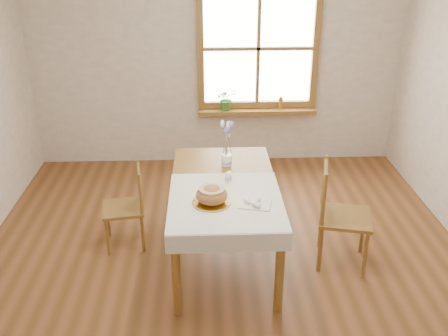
{
  "coord_description": "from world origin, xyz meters",
  "views": [
    {
      "loc": [
        -0.16,
        -3.49,
        2.68
      ],
      "look_at": [
        0.0,
        0.3,
        0.9
      ],
      "focal_mm": 40.0,
      "sensor_mm": 36.0,
      "label": 1
    }
  ],
  "objects_px": {
    "dining_table": "(224,193)",
    "chair_right": "(345,216)",
    "chair_left": "(123,207)",
    "bread_plate": "(212,202)",
    "flower_vase": "(227,161)"
  },
  "relations": [
    {
      "from": "chair_left",
      "to": "flower_vase",
      "type": "height_order",
      "value": "flower_vase"
    },
    {
      "from": "chair_left",
      "to": "chair_right",
      "type": "height_order",
      "value": "chair_right"
    },
    {
      "from": "bread_plate",
      "to": "flower_vase",
      "type": "xyz_separation_m",
      "value": [
        0.15,
        0.71,
        0.04
      ]
    },
    {
      "from": "chair_right",
      "to": "bread_plate",
      "type": "distance_m",
      "value": 1.22
    },
    {
      "from": "bread_plate",
      "to": "flower_vase",
      "type": "relative_size",
      "value": 2.77
    },
    {
      "from": "bread_plate",
      "to": "chair_right",
      "type": "bearing_deg",
      "value": 11.83
    },
    {
      "from": "dining_table",
      "to": "chair_left",
      "type": "bearing_deg",
      "value": 164.34
    },
    {
      "from": "dining_table",
      "to": "chair_left",
      "type": "xyz_separation_m",
      "value": [
        -0.92,
        0.26,
        -0.27
      ]
    },
    {
      "from": "chair_left",
      "to": "flower_vase",
      "type": "bearing_deg",
      "value": 87.0
    },
    {
      "from": "dining_table",
      "to": "chair_right",
      "type": "height_order",
      "value": "chair_right"
    },
    {
      "from": "chair_left",
      "to": "bread_plate",
      "type": "relative_size",
      "value": 2.7
    },
    {
      "from": "dining_table",
      "to": "chair_left",
      "type": "distance_m",
      "value": 1.0
    },
    {
      "from": "dining_table",
      "to": "bread_plate",
      "type": "bearing_deg",
      "value": -107.58
    },
    {
      "from": "chair_left",
      "to": "chair_right",
      "type": "xyz_separation_m",
      "value": [
        1.97,
        -0.37,
        0.08
      ]
    },
    {
      "from": "chair_right",
      "to": "flower_vase",
      "type": "bearing_deg",
      "value": 78.62
    }
  ]
}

